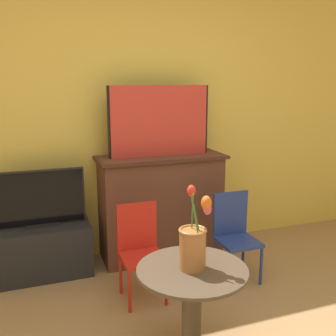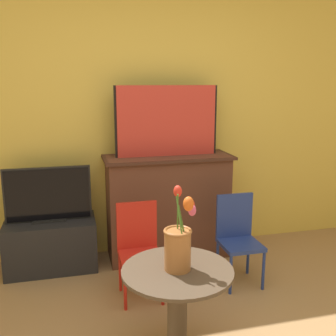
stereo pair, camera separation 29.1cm
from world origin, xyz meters
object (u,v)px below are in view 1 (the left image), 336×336
Objects in this scene: painting at (160,121)px; vase_tulips at (194,243)px; tv_monitor at (41,199)px; chair_red at (140,246)px; chair_blue at (235,232)px.

painting is 1.54m from vase_tulips.
painting is 1.20m from tv_monitor.
vase_tulips is at bearing -83.38° from chair_red.
chair_blue is (0.44, -0.62, -0.86)m from painting.
chair_blue is at bearing -54.77° from painting.
tv_monitor reaches higher than chair_blue.
tv_monitor is (-1.04, -0.02, -0.60)m from painting.
chair_red is at bearing -178.51° from chair_blue.
tv_monitor is 0.95m from chair_red.
painting is 1.30× the size of chair_red.
tv_monitor is 1.53× the size of vase_tulips.
vase_tulips is at bearing -132.06° from chair_blue.
tv_monitor is 1.00× the size of chair_blue.
vase_tulips is (0.76, -1.40, 0.07)m from tv_monitor.
painting is 1.30× the size of chair_blue.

